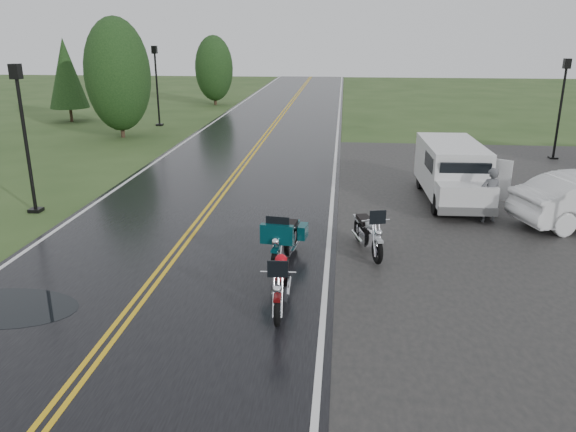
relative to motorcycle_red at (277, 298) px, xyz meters
The scene contains 13 objects.
ground 3.48m from the motorcycle_red, 150.18° to the left, with size 120.00×120.00×0.00m, color #2D471E.
road 12.09m from the motorcycle_red, 104.22° to the left, with size 8.00×100.00×0.04m, color black.
motorcycle_red is the anchor object (origin of this frame).
motorcycle_teal 2.24m from the motorcycle_red, 97.24° to the left, with size 0.85×2.33×1.38m, color #05373D, non-canonical shape.
motorcycle_silver 3.74m from the motorcycle_red, 57.58° to the left, with size 0.78×2.16×1.27m, color #969A9D, non-canonical shape.
van_white 8.24m from the motorcycle_red, 61.05° to the left, with size 1.83×4.88×1.92m, color silver, non-canonical shape.
person_at_van 8.58m from the motorcycle_red, 51.17° to the left, with size 0.59×0.38×1.61m, color #4C4D51.
lamp_post_near_left 10.57m from the motorcycle_red, 142.27° to the left, with size 0.38×0.38×4.48m, color black, non-canonical shape.
lamp_post_far_left 25.09m from the motorcycle_red, 112.81° to the left, with size 0.39×0.39×4.60m, color black, non-canonical shape.
lamp_post_far_right 18.90m from the motorcycle_red, 56.87° to the left, with size 0.37×0.37×4.30m, color black, non-canonical shape.
tree_left_mid 21.86m from the motorcycle_red, 118.57° to the left, with size 3.32×3.32×5.19m, color #1E3D19, non-canonical shape.
tree_left_far 34.37m from the motorcycle_red, 104.52° to the left, with size 2.83×2.83×4.35m, color #1E3D19, non-canonical shape.
pine_left_far 28.80m from the motorcycle_red, 122.97° to the left, with size 2.33×2.33×4.86m, color #1E3D19, non-canonical shape.
Camera 1 is at (4.07, -10.99, 5.29)m, focal length 35.00 mm.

